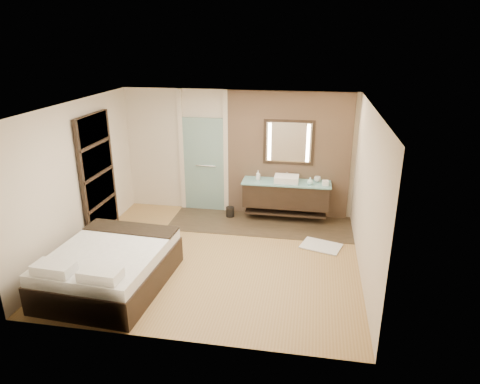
% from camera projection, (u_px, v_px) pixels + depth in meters
% --- Properties ---
extents(floor, '(5.00, 5.00, 0.00)m').
position_uv_depth(floor, '(216.00, 258.00, 7.67)').
color(floor, '#9C7341').
rests_on(floor, ground).
extents(tile_strip, '(3.80, 1.30, 0.01)m').
position_uv_depth(tile_strip, '(260.00, 223.00, 9.05)').
color(tile_strip, '#33281C').
rests_on(tile_strip, floor).
extents(stone_wall, '(2.60, 0.08, 2.70)m').
position_uv_depth(stone_wall, '(288.00, 156.00, 9.07)').
color(stone_wall, tan).
rests_on(stone_wall, floor).
extents(vanity, '(1.85, 0.55, 0.88)m').
position_uv_depth(vanity, '(286.00, 194.00, 9.06)').
color(vanity, black).
rests_on(vanity, stone_wall).
extents(mirror_unit, '(1.06, 0.04, 0.96)m').
position_uv_depth(mirror_unit, '(289.00, 142.00, 8.92)').
color(mirror_unit, black).
rests_on(mirror_unit, stone_wall).
extents(frosted_door, '(1.10, 0.12, 2.70)m').
position_uv_depth(frosted_door, '(204.00, 161.00, 9.43)').
color(frosted_door, '#BCEEE3').
rests_on(frosted_door, floor).
extents(shoji_partition, '(0.06, 1.20, 2.40)m').
position_uv_depth(shoji_partition, '(98.00, 176.00, 8.19)').
color(shoji_partition, black).
rests_on(shoji_partition, floor).
extents(bed, '(1.76, 2.14, 0.79)m').
position_uv_depth(bed, '(110.00, 267.00, 6.71)').
color(bed, black).
rests_on(bed, floor).
extents(bath_mat, '(0.84, 0.69, 0.02)m').
position_uv_depth(bath_mat, '(321.00, 246.00, 8.05)').
color(bath_mat, silver).
rests_on(bath_mat, floor).
extents(waste_bin, '(0.23, 0.23, 0.23)m').
position_uv_depth(waste_bin, '(230.00, 212.00, 9.35)').
color(waste_bin, black).
rests_on(waste_bin, floor).
extents(tissue_box, '(0.13, 0.13, 0.10)m').
position_uv_depth(tissue_box, '(325.00, 183.00, 8.73)').
color(tissue_box, white).
rests_on(tissue_box, vanity).
extents(soap_bottle_a, '(0.09, 0.09, 0.21)m').
position_uv_depth(soap_bottle_a, '(258.00, 175.00, 9.03)').
color(soap_bottle_a, white).
rests_on(soap_bottle_a, vanity).
extents(soap_bottle_b, '(0.09, 0.09, 0.17)m').
position_uv_depth(soap_bottle_b, '(258.00, 175.00, 9.09)').
color(soap_bottle_b, '#B2B2B2').
rests_on(soap_bottle_b, vanity).
extents(soap_bottle_c, '(0.13, 0.13, 0.15)m').
position_uv_depth(soap_bottle_c, '(310.00, 181.00, 8.76)').
color(soap_bottle_c, '#C3F5F3').
rests_on(soap_bottle_c, vanity).
extents(cup, '(0.17, 0.17, 0.11)m').
position_uv_depth(cup, '(317.00, 179.00, 8.95)').
color(cup, silver).
rests_on(cup, vanity).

